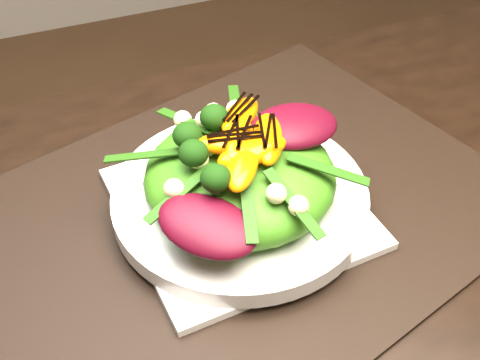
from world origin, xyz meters
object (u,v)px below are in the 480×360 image
object	(u,v)px
plate_base	(240,207)
dining_table	(378,335)
placemat	(240,212)
lettuce_mound	(240,176)
orange_segment	(228,134)
salad_bowl	(240,198)

from	to	relation	value
plate_base	dining_table	bearing A→B (deg)	-68.26
dining_table	placemat	size ratio (longest dim) A/B	2.97
lettuce_mound	orange_segment	distance (m)	0.04
orange_segment	salad_bowl	bearing A→B (deg)	-73.58
placemat	orange_segment	bearing A→B (deg)	106.42
plate_base	orange_segment	distance (m)	0.09
dining_table	lettuce_mound	size ratio (longest dim) A/B	8.48
dining_table	plate_base	world-z (taller)	dining_table
dining_table	orange_segment	bearing A→B (deg)	111.25
dining_table	lettuce_mound	world-z (taller)	dining_table
lettuce_mound	orange_segment	world-z (taller)	orange_segment
placemat	plate_base	distance (m)	0.01
salad_bowl	plate_base	bearing A→B (deg)	0.00
dining_table	orange_segment	size ratio (longest dim) A/B	22.79
placemat	dining_table	bearing A→B (deg)	-68.26
placemat	salad_bowl	bearing A→B (deg)	0.00
placemat	lettuce_mound	bearing A→B (deg)	0.00
lettuce_mound	salad_bowl	bearing A→B (deg)	0.00
placemat	salad_bowl	distance (m)	0.02
plate_base	lettuce_mound	bearing A→B (deg)	180.00
lettuce_mound	dining_table	bearing A→B (deg)	-68.26
placemat	orange_segment	distance (m)	0.09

